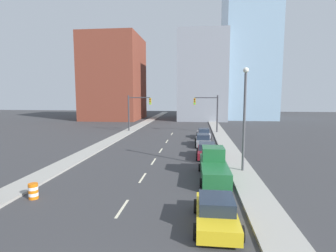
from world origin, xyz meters
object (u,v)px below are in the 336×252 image
Objects in this scene: traffic_barrel at (33,191)px; sedan_gray at (203,140)px; street_lamp at (245,113)px; pickup_truck_green at (214,166)px; traffic_signal_right at (211,109)px; sedan_yellow at (216,212)px; sedan_silver at (204,134)px; traffic_signal_left at (135,108)px; sedan_maroon at (207,151)px.

sedan_gray is at bearing 59.91° from traffic_barrel.
street_lamp reaches higher than pickup_truck_green.
traffic_signal_right is 32.09m from sedan_yellow.
street_lamp is 1.35× the size of pickup_truck_green.
sedan_gray reaches higher than sedan_silver.
traffic_signal_left is 27.41m from pickup_truck_green.
traffic_barrel is at bearing -88.42° from traffic_signal_left.
sedan_gray is 6.09m from sedan_silver.
traffic_signal_left is 34.11m from sedan_yellow.
pickup_truck_green is (11.94, -24.47, -3.15)m from traffic_signal_left.
traffic_signal_left is 30.00m from traffic_barrel.
traffic_signal_left reaches higher than pickup_truck_green.
traffic_barrel is 15.96m from street_lamp.
traffic_signal_left is 26.86m from street_lamp.
sedan_yellow is 0.91× the size of sedan_gray.
traffic_signal_right is at bearing 0.00° from traffic_signal_left.
traffic_signal_left reaches higher than sedan_silver.
traffic_barrel is 0.21× the size of sedan_maroon.
street_lamp is at bearing 73.01° from sedan_yellow.
pickup_truck_green is 1.43× the size of sedan_silver.
sedan_maroon reaches higher than sedan_gray.
traffic_signal_right is at bearing 87.15° from sedan_maroon.
traffic_signal_right reaches higher than traffic_barrel.
traffic_signal_right is 1.01× the size of pickup_truck_green.
sedan_silver is at bearing -102.64° from traffic_signal_right.
sedan_silver is (10.81, 24.37, 0.16)m from traffic_barrel.
traffic_signal_left is at bearing 124.19° from sedan_maroon.
sedan_maroon is at bearing 89.64° from sedan_yellow.
traffic_barrel is at bearing -131.17° from sedan_maroon.
street_lamp is 10.53m from sedan_yellow.
traffic_signal_right is 6.51m from sedan_silver.
sedan_silver is (-1.21, -5.41, -3.42)m from traffic_signal_right.
sedan_yellow reaches higher than sedan_silver.
sedan_silver is (0.22, 6.09, -0.03)m from sedan_gray.
pickup_truck_green reaches higher than sedan_silver.
traffic_signal_left is at bearing 91.58° from traffic_barrel.
pickup_truck_green is at bearing -63.99° from traffic_signal_left.
traffic_signal_right is 0.74× the size of street_lamp.
sedan_silver is at bearing 89.78° from sedan_yellow.
sedan_maroon is (11.66, -17.79, -3.37)m from traffic_signal_left.
traffic_barrel is (0.82, -29.77, -3.58)m from traffic_signal_left.
street_lamp reaches higher than sedan_silver.
traffic_barrel is 0.22× the size of sedan_yellow.
traffic_signal_left is 1.43× the size of sedan_silver.
sedan_silver is at bearing 89.95° from pickup_truck_green.
sedan_yellow is (-2.79, -9.24, -4.23)m from street_lamp.
traffic_signal_right reaches higher than pickup_truck_green.
pickup_truck_green is (0.32, 7.42, 0.24)m from sedan_yellow.
sedan_gray reaches higher than sedan_yellow.
street_lamp reaches higher than traffic_signal_right.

